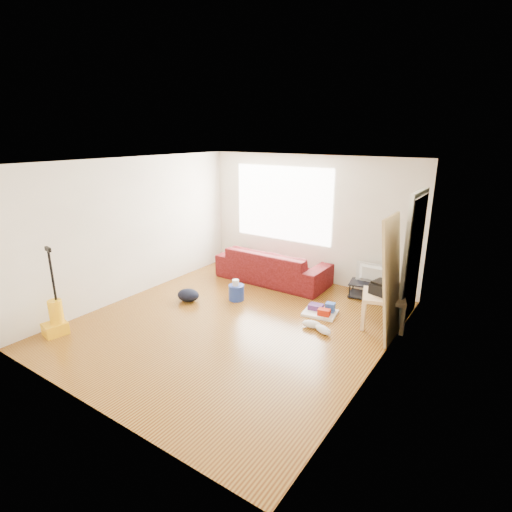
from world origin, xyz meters
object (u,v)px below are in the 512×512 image
Objects in this scene: tv_stand at (370,290)px; cleaning_tray at (321,311)px; vacuum at (55,318)px; side_table at (384,299)px; sofa at (273,281)px; backpack at (189,301)px; bucket at (237,300)px.

tv_stand is 1.36× the size of cleaning_tray.
vacuum is (-3.44, -3.98, 0.10)m from tv_stand.
side_table is (0.51, -0.95, 0.28)m from tv_stand.
sofa reaches higher than backpack.
side_table is 2.80× the size of bucket.
sofa is 1.85m from backpack.
backpack is (-0.72, -1.71, 0.00)m from sofa.
tv_stand is 5.26m from vacuum.
side_table is at bearing -72.46° from tv_stand.
cleaning_tray is at bearing 7.31° from backpack.
cleaning_tray is (1.53, 0.31, 0.06)m from bucket.
cleaning_tray is 0.44× the size of vacuum.
tv_stand is at bearing 23.35° from backpack.
side_table is at bearing 4.62° from backpack.
sofa is at bearing 164.39° from side_table.
sofa is 1.95m from tv_stand.
backpack is at bearing 79.35° from vacuum.
cleaning_tray reaches higher than bucket.
tv_stand is at bearing -172.03° from sofa.
tv_stand is 2.45m from bucket.
backpack is (-2.65, -1.98, -0.15)m from tv_stand.
vacuum is at bearing -141.46° from tv_stand.
backpack is 2.17m from vacuum.
tv_stand is 2.88× the size of bucket.
side_table is at bearing 164.39° from sofa.
side_table reaches higher than tv_stand.
tv_stand reaches higher than backpack.
vacuum is (-3.01, -2.84, 0.19)m from cleaning_tray.
cleaning_tray is 2.37m from backpack.
bucket is at bearing 24.33° from backpack.
side_table is 2.56m from bucket.
backpack is at bearing 67.05° from sofa.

